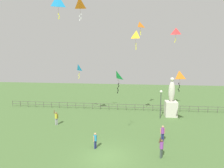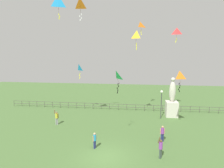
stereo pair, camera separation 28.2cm
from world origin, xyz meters
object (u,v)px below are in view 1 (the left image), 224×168
(person_0, at_px, (95,140))
(lamppost, at_px, (161,98))
(kite_6, at_px, (116,76))
(kite_0, at_px, (179,76))
(person_1, at_px, (56,117))
(kite_1, at_px, (80,3))
(statue_monument, at_px, (171,104))
(kite_3, at_px, (176,32))
(kite_2, at_px, (78,68))
(kite_4, at_px, (58,2))
(person_2, at_px, (163,132))
(person_3, at_px, (161,147))
(kite_5, at_px, (136,36))
(kite_7, at_px, (139,25))

(person_0, bearing_deg, lamppost, 52.40)
(kite_6, bearing_deg, kite_0, 27.06)
(person_1, distance_m, kite_6, 9.92)
(person_0, xyz_separation_m, kite_1, (-2.87, 6.05, 13.59))
(person_0, xyz_separation_m, kite_0, (8.62, 6.05, 5.37))
(statue_monument, xyz_separation_m, kite_3, (0.42, 1.31, 9.97))
(person_0, height_order, person_1, person_1)
(person_0, height_order, kite_2, kite_2)
(kite_0, xyz_separation_m, kite_4, (-13.55, -1.31, 8.14))
(lamppost, bearing_deg, kite_2, 172.29)
(kite_4, bearing_deg, kite_1, 32.66)
(kite_2, distance_m, kite_3, 14.85)
(statue_monument, relative_size, kite_3, 2.80)
(kite_1, bearing_deg, lamppost, 18.03)
(person_1, bearing_deg, person_0, -41.72)
(person_0, relative_size, kite_1, 0.61)
(person_2, distance_m, kite_2, 15.29)
(statue_monument, bearing_deg, kite_4, -157.18)
(statue_monument, height_order, person_3, statue_monument)
(kite_2, xyz_separation_m, kite_3, (13.94, 0.89, 5.03))
(person_2, distance_m, kite_6, 7.32)
(kite_3, bearing_deg, kite_6, -128.90)
(person_3, xyz_separation_m, kite_4, (-10.81, 5.68, 13.42))
(person_3, distance_m, kite_1, 17.54)
(person_3, height_order, kite_0, kite_0)
(kite_2, relative_size, kite_5, 0.95)
(kite_0, xyz_separation_m, kite_2, (-13.34, 4.88, 0.49))
(person_2, relative_size, kite_0, 0.70)
(kite_0, distance_m, kite_2, 14.22)
(lamppost, relative_size, person_0, 2.54)
(person_0, height_order, kite_1, kite_1)
(kite_0, bearing_deg, person_3, -111.41)
(lamppost, distance_m, kite_1, 15.68)
(statue_monument, distance_m, lamppost, 2.29)
(statue_monument, bearing_deg, person_0, -129.95)
(person_0, distance_m, kite_6, 6.41)
(kite_7, bearing_deg, kite_2, 179.59)
(kite_2, height_order, kite_5, kite_5)
(lamppost, height_order, person_0, lamppost)
(person_3, bearing_deg, kite_3, 75.34)
(lamppost, distance_m, person_0, 11.94)
(person_3, xyz_separation_m, kite_5, (-2.18, 9.54, 10.04))
(person_1, relative_size, kite_7, 1.10)
(statue_monument, distance_m, kite_3, 10.07)
(person_2, bearing_deg, person_1, 165.95)
(person_2, xyz_separation_m, kite_1, (-9.32, 3.81, 13.52))
(kite_3, bearing_deg, statue_monument, -107.63)
(lamppost, relative_size, kite_7, 2.20)
(kite_2, bearing_deg, person_3, -48.28)
(statue_monument, bearing_deg, kite_6, -131.58)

